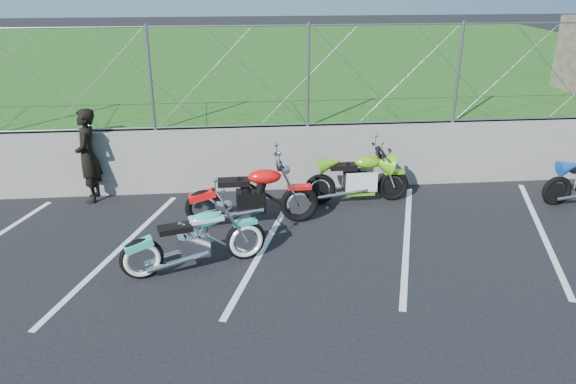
{
  "coord_description": "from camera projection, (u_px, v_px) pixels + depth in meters",
  "views": [
    {
      "loc": [
        -0.43,
        -7.31,
        4.31
      ],
      "look_at": [
        0.4,
        1.3,
        0.79
      ],
      "focal_mm": 35.0,
      "sensor_mm": 36.0,
      "label": 1
    }
  ],
  "objects": [
    {
      "name": "sportbike_green",
      "position": [
        359.0,
        180.0,
        10.79
      ],
      "size": [
        2.06,
        0.73,
        1.07
      ],
      "rotation": [
        0.0,
        0.0,
        0.03
      ],
      "color": "black",
      "rests_on": "ground"
    },
    {
      "name": "retaining_wall",
      "position": [
        258.0,
        158.0,
        11.38
      ],
      "size": [
        30.0,
        0.22,
        1.3
      ],
      "primitive_type": "cube",
      "color": "slate",
      "rests_on": "ground"
    },
    {
      "name": "grass_field",
      "position": [
        246.0,
        71.0,
        20.6
      ],
      "size": [
        30.0,
        20.0,
        1.3
      ],
      "primitive_type": "cube",
      "color": "#1B4A13",
      "rests_on": "ground"
    },
    {
      "name": "chain_link_fence",
      "position": [
        257.0,
        77.0,
        10.76
      ],
      "size": [
        28.0,
        0.03,
        2.0
      ],
      "color": "gray",
      "rests_on": "retaining_wall"
    },
    {
      "name": "person_standing",
      "position": [
        88.0,
        156.0,
        10.72
      ],
      "size": [
        0.49,
        0.7,
        1.82
      ],
      "primitive_type": "imported",
      "rotation": [
        0.0,
        0.0,
        -1.49
      ],
      "color": "black",
      "rests_on": "ground"
    },
    {
      "name": "naked_orange",
      "position": [
        254.0,
        198.0,
        9.85
      ],
      "size": [
        2.36,
        0.8,
        1.18
      ],
      "rotation": [
        0.0,
        0.0,
        0.02
      ],
      "color": "black",
      "rests_on": "ground"
    },
    {
      "name": "cruiser_turquoise",
      "position": [
        196.0,
        242.0,
        8.42
      ],
      "size": [
        2.18,
        0.83,
        1.11
      ],
      "rotation": [
        0.0,
        0.0,
        0.29
      ],
      "color": "black",
      "rests_on": "ground"
    },
    {
      "name": "ground",
      "position": [
        270.0,
        274.0,
        8.4
      ],
      "size": [
        90.0,
        90.0,
        0.0
      ],
      "primitive_type": "plane",
      "color": "black",
      "rests_on": "ground"
    },
    {
      "name": "parking_lines",
      "position": [
        337.0,
        240.0,
        9.43
      ],
      "size": [
        18.29,
        4.31,
        0.01
      ],
      "color": "silver",
      "rests_on": "ground"
    }
  ]
}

